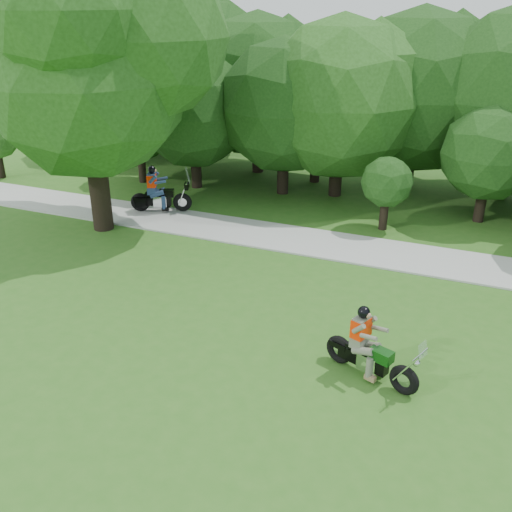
% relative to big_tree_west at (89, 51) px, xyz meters
% --- Properties ---
extents(ground, '(100.00, 100.00, 0.00)m').
position_rel_big_tree_west_xyz_m(ground, '(10.54, -6.85, -5.76)').
color(ground, '#30641C').
rests_on(ground, ground).
extents(walkway, '(60.00, 2.20, 0.06)m').
position_rel_big_tree_west_xyz_m(walkway, '(10.54, 1.15, -5.73)').
color(walkway, '#ADADA7').
rests_on(walkway, ground).
extents(tree_line, '(40.14, 12.32, 7.56)m').
position_rel_big_tree_west_xyz_m(tree_line, '(10.57, 7.86, -2.06)').
color(tree_line, black).
rests_on(tree_line, ground).
extents(big_tree_west, '(8.64, 6.56, 9.96)m').
position_rel_big_tree_west_xyz_m(big_tree_west, '(0.00, 0.00, 0.00)').
color(big_tree_west, black).
rests_on(big_tree_west, ground).
extents(chopper_motorcycle, '(2.18, 1.14, 1.60)m').
position_rel_big_tree_west_xyz_m(chopper_motorcycle, '(10.21, -5.21, -5.17)').
color(chopper_motorcycle, black).
rests_on(chopper_motorcycle, ground).
extents(touring_motorcycle, '(2.16, 1.29, 1.72)m').
position_rel_big_tree_west_xyz_m(touring_motorcycle, '(0.95, 1.72, -5.07)').
color(touring_motorcycle, black).
rests_on(touring_motorcycle, walkway).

